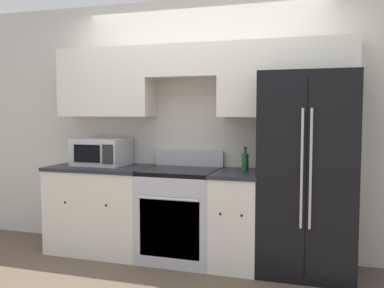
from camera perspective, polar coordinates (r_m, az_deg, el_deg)
name	(u,v)px	position (r m, az deg, el deg)	size (l,w,h in m)	color
ground_plane	(182,271)	(4.06, -1.38, -16.60)	(12.00, 12.00, 0.00)	brown
wall_back	(201,111)	(4.36, 1.22, 4.40)	(8.00, 0.39, 2.60)	beige
lower_cabinets_left	(101,208)	(4.59, -11.98, -8.37)	(1.03, 0.64, 0.89)	silver
lower_cabinets_right	(238,219)	(4.09, 6.14, -9.87)	(0.45, 0.64, 0.89)	silver
oven_range	(180,214)	(4.24, -1.59, -9.29)	(0.73, 0.65, 1.05)	#B7B7BC
refrigerator	(308,173)	(3.98, 15.21, -3.80)	(0.83, 0.74, 1.79)	black
microwave	(101,152)	(4.59, -11.99, -1.04)	(0.54, 0.42, 0.28)	#B7B7BC
bottle	(245,161)	(4.08, 7.10, -2.31)	(0.07, 0.07, 0.23)	#195928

